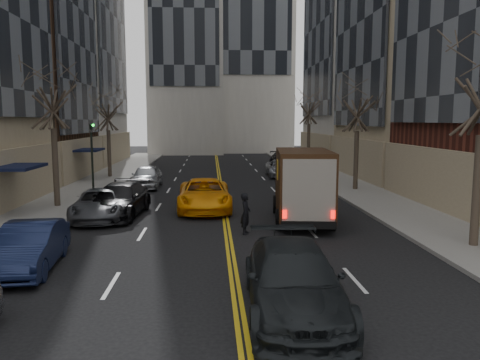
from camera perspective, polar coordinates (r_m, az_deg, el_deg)
The scene contains 18 objects.
sidewalk_left at distance 33.30m, azimuth -18.02°, elevation -0.92°, with size 4.00×66.00×0.15m, color slate.
sidewalk_right at distance 33.65m, azimuth 13.16°, elevation -0.67°, with size 4.00×66.00×0.15m, color slate.
tree_lf_mid at distance 26.29m, azimuth -22.02°, elevation 11.07°, with size 3.20×3.20×8.91m.
tree_lf_far at distance 38.81m, azimuth -15.86°, elevation 9.09°, with size 3.20×3.20×8.12m.
tree_rt_mid at distance 31.41m, azimuth 14.19°, elevation 9.89°, with size 3.20×3.20×8.32m.
tree_rt_far at distance 45.95m, azimuth 8.46°, elevation 9.86°, with size 3.20×3.20×9.11m.
traffic_signal at distance 27.80m, azimuth -17.60°, elevation 3.23°, with size 0.29×0.26×4.70m.
ups_truck at distance 21.37m, azimuth 7.61°, elevation -0.72°, with size 2.96×6.26×3.32m.
observer_sedan at distance 11.57m, azimuth 6.56°, elevation -12.05°, with size 2.52×5.65×1.61m.
taxi at distance 24.27m, azimuth -4.36°, elevation -1.80°, with size 2.65×5.74×1.60m, color #FB9C0A.
pedestrian at distance 19.12m, azimuth 0.69°, elevation -4.11°, with size 0.62×0.40×1.69m, color black.
parked_lf_b at distance 16.02m, azimuth -24.28°, elevation -7.43°, with size 1.55×4.44×1.46m, color #111937.
parked_lf_c at distance 22.95m, azimuth -16.70°, elevation -2.86°, with size 2.33×5.06×1.41m, color #45474C.
parked_lf_d at distance 23.38m, azimuth -14.47°, elevation -2.39°, with size 2.21×5.43×1.58m, color black.
parked_lf_e at distance 32.81m, azimuth -11.31°, elevation 0.44°, with size 1.86×4.62×1.57m, color #B5B8BD.
parked_rt_a at distance 33.35m, azimuth 8.52°, elevation 0.66°, with size 1.73×4.96×1.63m, color #505258.
parked_rt_b at distance 38.52m, azimuth 5.07°, elevation 1.41°, with size 2.30×5.00×1.39m, color #AFB2B7.
parked_rt_c at distance 44.64m, azimuth 5.44°, elevation 2.36°, with size 2.26×5.56×1.61m, color black.
Camera 1 is at (-0.65, -4.92, 4.63)m, focal length 35.00 mm.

